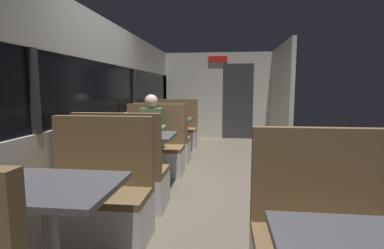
% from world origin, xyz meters
% --- Properties ---
extents(ground_plane, '(3.30, 9.20, 0.02)m').
position_xyz_m(ground_plane, '(0.00, 0.00, -0.01)').
color(ground_plane, '#665B4C').
extents(carriage_window_panel_left, '(0.09, 8.48, 2.30)m').
position_xyz_m(carriage_window_panel_left, '(-1.45, 0.00, 1.11)').
color(carriage_window_panel_left, beige).
rests_on(carriage_window_panel_left, ground_plane).
extents(carriage_end_bulkhead, '(2.90, 0.11, 2.30)m').
position_xyz_m(carriage_end_bulkhead, '(0.06, 4.19, 1.14)').
color(carriage_end_bulkhead, beige).
rests_on(carriage_end_bulkhead, ground_plane).
extents(carriage_aisle_panel_right, '(0.08, 2.40, 2.30)m').
position_xyz_m(carriage_aisle_panel_right, '(1.45, 3.00, 1.15)').
color(carriage_aisle_panel_right, beige).
rests_on(carriage_aisle_panel_right, ground_plane).
extents(dining_table_near_window, '(0.90, 0.70, 0.74)m').
position_xyz_m(dining_table_near_window, '(-0.89, -2.09, 0.64)').
color(dining_table_near_window, '#9E9EA3').
rests_on(dining_table_near_window, ground_plane).
extents(bench_near_window_facing_entry, '(0.95, 0.50, 1.10)m').
position_xyz_m(bench_near_window_facing_entry, '(-0.89, -1.39, 0.33)').
color(bench_near_window_facing_entry, silver).
rests_on(bench_near_window_facing_entry, ground_plane).
extents(dining_table_mid_window, '(0.90, 0.70, 0.74)m').
position_xyz_m(dining_table_mid_window, '(-0.89, -0.02, 0.64)').
color(dining_table_mid_window, '#9E9EA3').
rests_on(dining_table_mid_window, ground_plane).
extents(bench_mid_window_facing_end, '(0.95, 0.50, 1.10)m').
position_xyz_m(bench_mid_window_facing_end, '(-0.89, -0.72, 0.33)').
color(bench_mid_window_facing_end, silver).
rests_on(bench_mid_window_facing_end, ground_plane).
extents(bench_mid_window_facing_entry, '(0.95, 0.50, 1.10)m').
position_xyz_m(bench_mid_window_facing_entry, '(-0.89, 0.68, 0.33)').
color(bench_mid_window_facing_entry, silver).
rests_on(bench_mid_window_facing_entry, ground_plane).
extents(dining_table_far_window, '(0.90, 0.70, 0.74)m').
position_xyz_m(dining_table_far_window, '(-0.89, 2.05, 0.64)').
color(dining_table_far_window, '#9E9EA3').
rests_on(dining_table_far_window, ground_plane).
extents(bench_far_window_facing_end, '(0.95, 0.50, 1.10)m').
position_xyz_m(bench_far_window_facing_end, '(-0.89, 1.35, 0.33)').
color(bench_far_window_facing_end, silver).
rests_on(bench_far_window_facing_end, ground_plane).
extents(bench_far_window_facing_entry, '(0.95, 0.50, 1.10)m').
position_xyz_m(bench_far_window_facing_entry, '(-0.89, 2.75, 0.33)').
color(bench_far_window_facing_entry, silver).
rests_on(bench_far_window_facing_entry, ground_plane).
extents(seated_passenger, '(0.47, 0.55, 1.26)m').
position_xyz_m(seated_passenger, '(-0.89, 0.61, 0.54)').
color(seated_passenger, '#26262D').
rests_on(seated_passenger, ground_plane).
extents(coffee_cup_secondary, '(0.07, 0.07, 0.09)m').
position_xyz_m(coffee_cup_secondary, '(-0.72, -0.00, 0.79)').
color(coffee_cup_secondary, '#26598C').
rests_on(coffee_cup_secondary, dining_table_mid_window).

